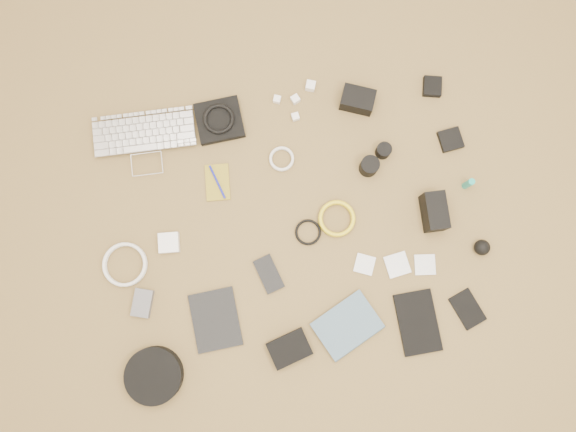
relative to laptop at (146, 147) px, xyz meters
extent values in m
cube|color=brown|center=(0.49, -0.38, -0.03)|extent=(4.00, 4.00, 0.04)
imported|color=silver|center=(0.00, 0.00, 0.00)|extent=(0.39, 0.28, 0.03)
cube|color=black|center=(0.28, 0.05, 0.00)|extent=(0.17, 0.16, 0.03)
torus|color=black|center=(0.28, 0.05, 0.02)|extent=(0.13, 0.13, 0.01)
cube|color=white|center=(0.51, 0.10, 0.00)|extent=(0.03, 0.03, 0.02)
cube|color=white|center=(0.57, 0.09, 0.00)|extent=(0.04, 0.04, 0.03)
cube|color=white|center=(0.64, 0.13, 0.00)|extent=(0.04, 0.04, 0.03)
cube|color=white|center=(0.56, 0.02, 0.00)|extent=(0.03, 0.03, 0.02)
cube|color=black|center=(0.80, 0.04, 0.02)|extent=(0.14, 0.12, 0.07)
cube|color=black|center=(1.09, 0.05, 0.00)|extent=(0.08, 0.09, 0.03)
cube|color=olive|center=(0.24, -0.17, -0.01)|extent=(0.10, 0.14, 0.01)
cylinder|color=#13169D|center=(0.24, -0.17, 0.00)|extent=(0.04, 0.13, 0.01)
torus|color=silver|center=(0.49, -0.13, -0.01)|extent=(0.11, 0.11, 0.01)
cylinder|color=black|center=(0.80, -0.22, 0.02)|extent=(0.07, 0.07, 0.07)
cylinder|color=black|center=(0.86, -0.16, 0.01)|extent=(0.07, 0.07, 0.05)
cube|color=black|center=(1.12, -0.16, 0.00)|extent=(0.09, 0.09, 0.02)
cube|color=white|center=(0.03, -0.37, 0.00)|extent=(0.08, 0.08, 0.03)
torus|color=silver|center=(-0.13, -0.42, -0.01)|extent=(0.18, 0.18, 0.01)
torus|color=black|center=(0.54, -0.41, -0.01)|extent=(0.11, 0.11, 0.01)
torus|color=yellow|center=(0.65, -0.38, -0.01)|extent=(0.16, 0.16, 0.02)
cube|color=black|center=(0.99, -0.42, 0.04)|extent=(0.08, 0.14, 0.10)
cylinder|color=teal|center=(1.14, -0.34, 0.03)|extent=(0.03, 0.03, 0.08)
cube|color=#57565B|center=(-0.09, -0.56, 0.00)|extent=(0.09, 0.11, 0.03)
cube|color=black|center=(0.16, -0.67, -0.01)|extent=(0.17, 0.22, 0.01)
cube|color=black|center=(0.37, -0.54, -0.01)|extent=(0.10, 0.14, 0.01)
cube|color=silver|center=(0.72, -0.56, -0.01)|extent=(0.09, 0.09, 0.01)
cube|color=silver|center=(0.83, -0.58, -0.01)|extent=(0.09, 0.09, 0.01)
cube|color=silver|center=(0.93, -0.60, -0.01)|extent=(0.08, 0.08, 0.01)
sphere|color=black|center=(1.14, -0.57, 0.01)|extent=(0.06, 0.06, 0.06)
cylinder|color=black|center=(-0.08, -0.82, 0.01)|extent=(0.23, 0.23, 0.05)
cube|color=black|center=(0.40, -0.81, 0.00)|extent=(0.16, 0.13, 0.03)
imported|color=#456074|center=(0.65, -0.84, 0.00)|extent=(0.26, 0.24, 0.02)
cube|color=black|center=(0.86, -0.80, -0.01)|extent=(0.14, 0.22, 0.02)
cube|color=black|center=(1.05, -0.78, -0.01)|extent=(0.12, 0.15, 0.01)
camera|label=1|loc=(0.43, -0.61, 2.02)|focal=35.00mm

